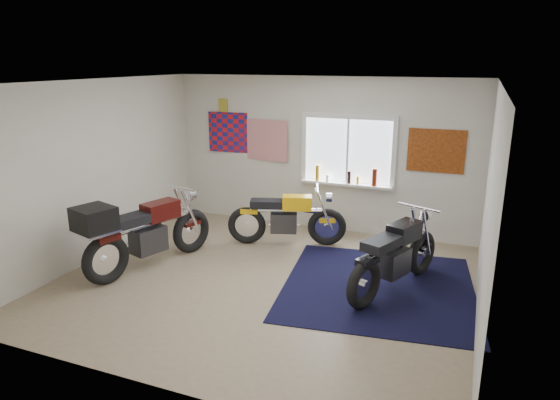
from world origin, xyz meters
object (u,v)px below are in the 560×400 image
at_px(navy_rug, 378,287).
at_px(yellow_triumph, 286,219).
at_px(black_chrome_bike, 395,257).
at_px(maroon_tourer, 140,232).

distance_m(navy_rug, yellow_triumph, 2.09).
bearing_deg(black_chrome_bike, maroon_tourer, 123.63).
height_order(black_chrome_bike, maroon_tourer, maroon_tourer).
height_order(yellow_triumph, maroon_tourer, maroon_tourer).
relative_size(yellow_triumph, black_chrome_bike, 0.97).
bearing_deg(yellow_triumph, maroon_tourer, -149.76).
bearing_deg(black_chrome_bike, yellow_triumph, 83.62).
relative_size(navy_rug, maroon_tourer, 1.18).
distance_m(yellow_triumph, black_chrome_bike, 2.21).
bearing_deg(maroon_tourer, navy_rug, -60.50).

